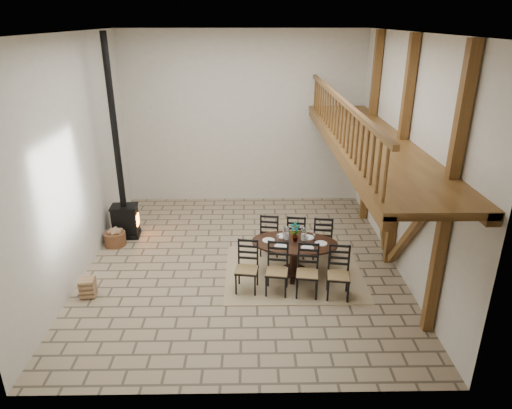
{
  "coord_description": "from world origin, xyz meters",
  "views": [
    {
      "loc": [
        0.16,
        -9.29,
        5.26
      ],
      "look_at": [
        0.32,
        0.4,
        1.28
      ],
      "focal_mm": 32.0,
      "sensor_mm": 36.0,
      "label": 1
    }
  ],
  "objects_px": {
    "dining_table": "(294,259)",
    "log_stack": "(88,287)",
    "log_basket": "(115,238)",
    "wood_stove": "(123,196)"
  },
  "relations": [
    {
      "from": "dining_table",
      "to": "log_stack",
      "type": "distance_m",
      "value": 4.31
    },
    {
      "from": "wood_stove",
      "to": "dining_table",
      "type": "bearing_deg",
      "value": -29.41
    },
    {
      "from": "dining_table",
      "to": "log_stack",
      "type": "xyz_separation_m",
      "value": [
        -4.24,
        -0.76,
        -0.19
      ]
    },
    {
      "from": "log_stack",
      "to": "wood_stove",
      "type": "bearing_deg",
      "value": 87.88
    },
    {
      "from": "wood_stove",
      "to": "log_stack",
      "type": "distance_m",
      "value": 2.9
    },
    {
      "from": "log_basket",
      "to": "log_stack",
      "type": "bearing_deg",
      "value": -88.43
    },
    {
      "from": "dining_table",
      "to": "log_basket",
      "type": "distance_m",
      "value": 4.57
    },
    {
      "from": "log_basket",
      "to": "log_stack",
      "type": "distance_m",
      "value": 2.27
    },
    {
      "from": "wood_stove",
      "to": "log_basket",
      "type": "xyz_separation_m",
      "value": [
        -0.16,
        -0.49,
        -0.94
      ]
    },
    {
      "from": "dining_table",
      "to": "log_basket",
      "type": "height_order",
      "value": "dining_table"
    }
  ]
}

